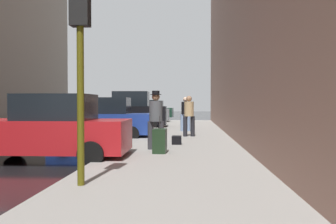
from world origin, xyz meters
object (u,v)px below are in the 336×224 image
at_px(parked_blue_sedan, 103,120).
at_px(rolling_suitcase, 160,141).
at_px(pedestrian_in_tan_coat, 189,114).
at_px(traffic_light, 80,32).
at_px(duffel_bag, 177,140).
at_px(parked_gray_coupe, 142,112).
at_px(parked_red_hatchback, 51,130).
at_px(pedestrian_with_beanie, 156,117).
at_px(parked_black_suv, 129,112).
at_px(fire_hydrant, 149,126).
at_px(parked_dark_green_sedan, 151,111).
at_px(pedestrian_in_jeans, 185,112).

xyz_separation_m(parked_blue_sedan, rolling_suitcase, (2.85, -5.17, -0.36)).
bearing_deg(pedestrian_in_tan_coat, rolling_suitcase, -98.55).
distance_m(traffic_light, duffel_bag, 7.08).
xyz_separation_m(parked_gray_coupe, duffel_bag, (3.24, -15.77, -0.56)).
distance_m(parked_red_hatchback, pedestrian_with_beanie, 3.10).
relative_size(parked_black_suv, rolling_suitcase, 4.48).
xyz_separation_m(pedestrian_with_beanie, rolling_suitcase, (0.19, -0.79, -0.65)).
bearing_deg(duffel_bag, traffic_light, -102.08).
distance_m(fire_hydrant, pedestrian_in_tan_coat, 2.36).
relative_size(pedestrian_with_beanie, duffel_bag, 4.04).
bearing_deg(parked_red_hatchback, parked_blue_sedan, 90.00).
xyz_separation_m(parked_dark_green_sedan, duffel_bag, (3.24, -21.85, -0.56)).
relative_size(parked_black_suv, pedestrian_with_beanie, 2.62).
distance_m(parked_black_suv, traffic_light, 16.18).
bearing_deg(parked_dark_green_sedan, pedestrian_with_beanie, -83.48).
height_order(fire_hydrant, duffel_bag, fire_hydrant).
relative_size(parked_red_hatchback, rolling_suitcase, 4.06).
bearing_deg(pedestrian_in_tan_coat, traffic_light, -100.68).
xyz_separation_m(parked_red_hatchback, pedestrian_in_tan_coat, (3.65, 6.05, 0.26)).
bearing_deg(parked_gray_coupe, traffic_light, -85.24).
bearing_deg(parked_blue_sedan, traffic_light, -78.82).
height_order(parked_blue_sedan, pedestrian_in_tan_coat, pedestrian_in_tan_coat).
bearing_deg(parked_gray_coupe, pedestrian_in_tan_coat, -74.04).
height_order(parked_blue_sedan, pedestrian_in_jeans, pedestrian_in_jeans).
bearing_deg(parked_dark_green_sedan, duffel_bag, -81.56).
bearing_deg(fire_hydrant, pedestrian_with_beanie, -81.60).
bearing_deg(parked_black_suv, parked_dark_green_sedan, 90.00).
bearing_deg(duffel_bag, parked_red_hatchback, -136.94).
bearing_deg(pedestrian_in_tan_coat, parked_black_suv, 119.36).
xyz_separation_m(pedestrian_in_tan_coat, duffel_bag, (-0.40, -3.02, -0.81)).
xyz_separation_m(parked_blue_sedan, fire_hydrant, (1.80, 1.46, -0.35)).
xyz_separation_m(fire_hydrant, pedestrian_in_tan_coat, (1.84, -1.34, 0.61)).
height_order(parked_black_suv, fire_hydrant, parked_black_suv).
bearing_deg(pedestrian_in_tan_coat, fire_hydrant, 143.99).
xyz_separation_m(parked_red_hatchback, duffel_bag, (3.24, 3.03, -0.56)).
xyz_separation_m(traffic_light, pedestrian_in_jeans, (1.60, 12.47, -1.65)).
distance_m(fire_hydrant, pedestrian_with_beanie, 5.93).
height_order(parked_dark_green_sedan, pedestrian_in_tan_coat, pedestrian_in_tan_coat).
xyz_separation_m(parked_blue_sedan, pedestrian_in_tan_coat, (3.65, 0.12, 0.26)).
xyz_separation_m(parked_red_hatchback, rolling_suitcase, (2.85, 0.76, -0.36)).
distance_m(pedestrian_in_jeans, rolling_suitcase, 8.31).
xyz_separation_m(parked_gray_coupe, pedestrian_in_jeans, (3.45, -9.78, 0.26)).
bearing_deg(parked_blue_sedan, parked_red_hatchback, -90.00).
bearing_deg(fire_hydrant, parked_blue_sedan, -140.97).
height_order(parked_dark_green_sedan, pedestrian_in_jeans, pedestrian_in_jeans).
height_order(parked_gray_coupe, pedestrian_with_beanie, pedestrian_with_beanie).
distance_m(fire_hydrant, rolling_suitcase, 6.71).
relative_size(parked_black_suv, traffic_light, 1.29).
height_order(parked_blue_sedan, parked_gray_coupe, same).
height_order(pedestrian_in_jeans, rolling_suitcase, pedestrian_in_jeans).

